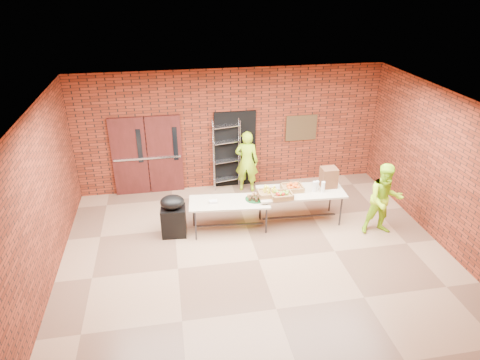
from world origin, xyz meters
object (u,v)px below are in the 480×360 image
Objects in this scene: wire_rack at (227,155)px; covered_grill at (173,215)px; table_right at (301,194)px; table_left at (229,204)px; coffee_dispenser at (329,177)px; volunteer_woman at (247,161)px; volunteer_man at (384,200)px.

wire_rack is 2.59m from covered_grill.
table_left is at bearing -175.31° from table_right.
wire_rack is 0.96× the size of table_right.
table_right is (1.67, 0.05, 0.08)m from table_left.
table_right is at bearing -170.79° from coffee_dispenser.
table_left is 3.90× the size of coffee_dispenser.
covered_grill is (-1.51, -2.05, -0.48)m from wire_rack.
volunteer_woman is (-1.60, 1.69, -0.21)m from coffee_dispenser.
coffee_dispenser is at bearing 6.66° from covered_grill.
coffee_dispenser is at bearing 143.89° from volunteer_man.
volunteer_man is (3.08, -2.79, -0.13)m from wire_rack.
volunteer_man is at bearing -4.72° from covered_grill.
coffee_dispenser is at bearing 9.16° from table_left.
table_left is 2.01m from volunteer_woman.
table_right is at bearing 161.08° from volunteer_man.
volunteer_man is (4.59, -0.74, 0.35)m from covered_grill.
table_right is at bearing 6.94° from table_left.
wire_rack reaches higher than covered_grill.
wire_rack is at bearing 128.00° from table_right.
wire_rack is 4.16m from volunteer_man.
volunteer_woman reaches higher than coffee_dispenser.
volunteer_man is at bearing -41.95° from coffee_dispenser.
table_right is at bearing 134.85° from volunteer_woman.
volunteer_man reaches higher than table_right.
volunteer_man is at bearing -54.12° from wire_rack.
table_left is 1.88× the size of covered_grill.
volunteer_woman is (-0.91, 1.80, 0.09)m from table_right.
wire_rack reaches higher than table_left.
table_left is at bearing 85.70° from volunteer_woman.
coffee_dispenser is 3.65m from covered_grill.
wire_rack is 2.48m from table_right.
covered_grill is (-1.25, 0.02, -0.18)m from table_left.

